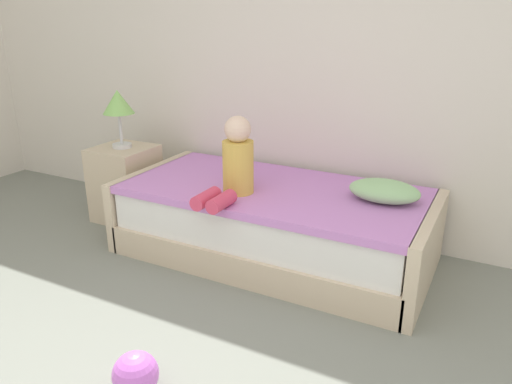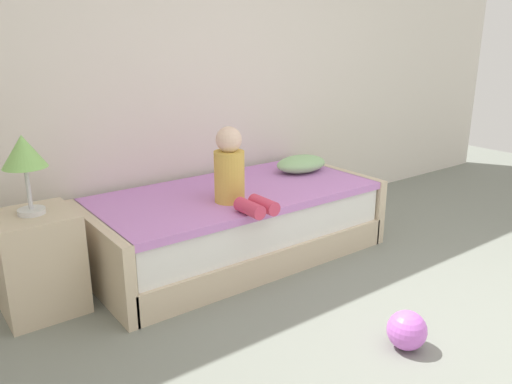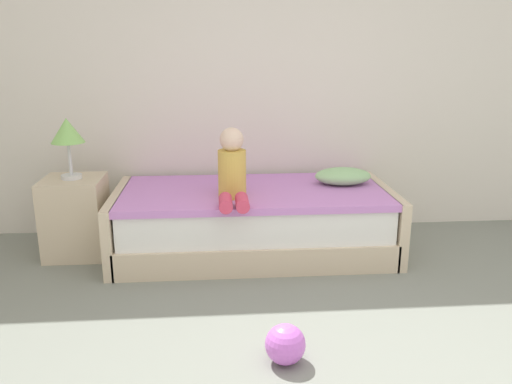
{
  "view_description": "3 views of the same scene",
  "coord_description": "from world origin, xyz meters",
  "views": [
    {
      "loc": [
        1.04,
        -0.81,
        1.6
      ],
      "look_at": [
        -0.3,
        1.75,
        0.55
      ],
      "focal_mm": 34.61,
      "sensor_mm": 36.0,
      "label": 1
    },
    {
      "loc": [
        -2.25,
        -0.87,
        1.58
      ],
      "look_at": [
        -0.3,
        1.75,
        0.55
      ],
      "focal_mm": 35.82,
      "sensor_mm": 36.0,
      "label": 2
    },
    {
      "loc": [
        -0.58,
        -1.74,
        1.54
      ],
      "look_at": [
        -0.3,
        1.75,
        0.55
      ],
      "focal_mm": 36.03,
      "sensor_mm": 36.0,
      "label": 3
    }
  ],
  "objects": [
    {
      "name": "nightstand",
      "position": [
        -1.65,
        2.05,
        0.3
      ],
      "size": [
        0.44,
        0.44,
        0.6
      ],
      "primitive_type": "cube",
      "color": "beige",
      "rests_on": "ground"
    },
    {
      "name": "toy_ball",
      "position": [
        -0.25,
        0.51,
        0.1
      ],
      "size": [
        0.21,
        0.21,
        0.21
      ],
      "primitive_type": "sphere",
      "color": "#CC66D8",
      "rests_on": "ground"
    },
    {
      "name": "wall_rear",
      "position": [
        0.0,
        2.6,
        1.45
      ],
      "size": [
        7.2,
        0.1,
        2.9
      ],
      "primitive_type": "cube",
      "color": "silver",
      "rests_on": "ground"
    },
    {
      "name": "table_lamp",
      "position": [
        -1.65,
        2.05,
        0.94
      ],
      "size": [
        0.24,
        0.24,
        0.45
      ],
      "color": "silver",
      "rests_on": "nightstand"
    },
    {
      "name": "child_figure",
      "position": [
        -0.47,
        1.77,
        0.7
      ],
      "size": [
        0.2,
        0.51,
        0.5
      ],
      "color": "gold",
      "rests_on": "bed"
    },
    {
      "name": "pillow",
      "position": [
        0.41,
        2.1,
        0.56
      ],
      "size": [
        0.44,
        0.3,
        0.13
      ],
      "primitive_type": "ellipsoid",
      "color": "#99CC8C",
      "rests_on": "bed"
    },
    {
      "name": "bed",
      "position": [
        -0.3,
        2.0,
        0.25
      ],
      "size": [
        2.11,
        1.0,
        0.5
      ],
      "color": "beige",
      "rests_on": "ground"
    }
  ]
}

